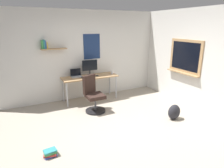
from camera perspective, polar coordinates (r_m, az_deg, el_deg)
name	(u,v)px	position (r m, az deg, el deg)	size (l,w,h in m)	color
ground_plane	(122,132)	(4.24, 2.88, -13.92)	(5.20, 5.20, 0.00)	#9E9384
wall_back	(82,55)	(5.96, -8.69, 8.28)	(5.00, 0.30, 2.60)	silver
wall_right	(209,62)	(5.39, 26.41, 5.83)	(0.22, 5.00, 2.60)	silver
desk	(90,79)	(5.78, -6.46, 1.56)	(1.63, 0.57, 0.73)	tan
office_chair	(93,96)	(5.07, -5.46, -3.57)	(0.54, 0.56, 0.95)	black
laptop	(76,75)	(5.77, -10.39, 2.65)	(0.31, 0.21, 0.23)	#ADAFB5
monitor_primary	(90,67)	(5.80, -6.50, 5.08)	(0.46, 0.17, 0.46)	#38383D
keyboard	(88,77)	(5.67, -7.01, 2.09)	(0.37, 0.13, 0.02)	black
computer_mouse	(97,76)	(5.77, -4.39, 2.48)	(0.10, 0.06, 0.03)	#262628
coffee_mug	(112,72)	(6.01, -0.02, 3.41)	(0.08, 0.08, 0.09)	silver
backpack	(174,112)	(4.91, 17.68, -7.81)	(0.32, 0.22, 0.37)	#232328
book_stack_on_floor	(50,153)	(3.71, -17.59, -18.67)	(0.24, 0.19, 0.12)	#3851B2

